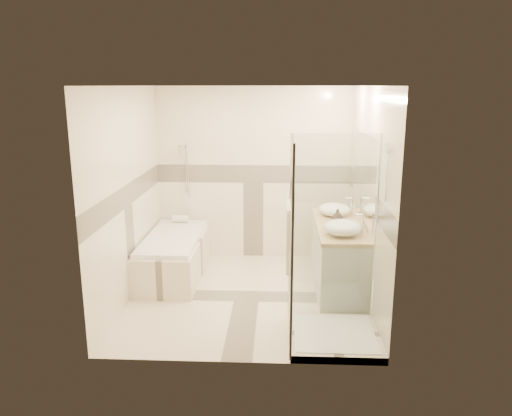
{
  "coord_description": "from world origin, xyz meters",
  "views": [
    {
      "loc": [
        0.38,
        -5.65,
        2.51
      ],
      "look_at": [
        0.1,
        0.25,
        1.05
      ],
      "focal_mm": 35.0,
      "sensor_mm": 36.0,
      "label": 1
    }
  ],
  "objects_px": {
    "shower_enclosure": "(323,291)",
    "amenity_bottle_b": "(337,216)",
    "vessel_sink_near": "(335,209)",
    "vessel_sink_far": "(343,228)",
    "bathtub": "(174,254)",
    "vanity": "(338,256)",
    "amenity_bottle_a": "(338,218)"
  },
  "relations": [
    {
      "from": "shower_enclosure",
      "to": "vessel_sink_far",
      "type": "distance_m",
      "value": 0.95
    },
    {
      "from": "vanity",
      "to": "amenity_bottle_b",
      "type": "xyz_separation_m",
      "value": [
        -0.02,
        0.05,
        0.51
      ]
    },
    {
      "from": "bathtub",
      "to": "vessel_sink_near",
      "type": "relative_size",
      "value": 4.13
    },
    {
      "from": "vanity",
      "to": "amenity_bottle_b",
      "type": "distance_m",
      "value": 0.51
    },
    {
      "from": "shower_enclosure",
      "to": "amenity_bottle_a",
      "type": "relative_size",
      "value": 14.51
    },
    {
      "from": "bathtub",
      "to": "amenity_bottle_b",
      "type": "bearing_deg",
      "value": -7.9
    },
    {
      "from": "vessel_sink_far",
      "to": "amenity_bottle_b",
      "type": "height_order",
      "value": "vessel_sink_far"
    },
    {
      "from": "bathtub",
      "to": "vanity",
      "type": "xyz_separation_m",
      "value": [
        2.15,
        -0.35,
        0.12
      ]
    },
    {
      "from": "vessel_sink_far",
      "to": "amenity_bottle_b",
      "type": "distance_m",
      "value": 0.53
    },
    {
      "from": "shower_enclosure",
      "to": "vessel_sink_far",
      "type": "height_order",
      "value": "shower_enclosure"
    },
    {
      "from": "bathtub",
      "to": "vessel_sink_near",
      "type": "xyz_separation_m",
      "value": [
        2.13,
        0.05,
        0.63
      ]
    },
    {
      "from": "amenity_bottle_b",
      "to": "bathtub",
      "type": "bearing_deg",
      "value": 172.1
    },
    {
      "from": "vanity",
      "to": "vessel_sink_near",
      "type": "height_order",
      "value": "vessel_sink_near"
    },
    {
      "from": "shower_enclosure",
      "to": "amenity_bottle_b",
      "type": "relative_size",
      "value": 11.9
    },
    {
      "from": "shower_enclosure",
      "to": "vessel_sink_far",
      "type": "relative_size",
      "value": 4.68
    },
    {
      "from": "amenity_bottle_a",
      "to": "amenity_bottle_b",
      "type": "distance_m",
      "value": 0.07
    },
    {
      "from": "vessel_sink_near",
      "to": "amenity_bottle_a",
      "type": "distance_m",
      "value": 0.41
    },
    {
      "from": "shower_enclosure",
      "to": "amenity_bottle_b",
      "type": "xyz_separation_m",
      "value": [
        0.27,
        1.32,
        0.43
      ]
    },
    {
      "from": "bathtub",
      "to": "amenity_bottle_b",
      "type": "xyz_separation_m",
      "value": [
        2.13,
        -0.3,
        0.63
      ]
    },
    {
      "from": "vessel_sink_near",
      "to": "amenity_bottle_a",
      "type": "relative_size",
      "value": 2.93
    },
    {
      "from": "vessel_sink_near",
      "to": "amenity_bottle_b",
      "type": "bearing_deg",
      "value": -90.0
    },
    {
      "from": "vessel_sink_near",
      "to": "vessel_sink_far",
      "type": "relative_size",
      "value": 0.94
    },
    {
      "from": "vessel_sink_far",
      "to": "vessel_sink_near",
      "type": "bearing_deg",
      "value": 90.0
    },
    {
      "from": "shower_enclosure",
      "to": "amenity_bottle_a",
      "type": "height_order",
      "value": "shower_enclosure"
    },
    {
      "from": "shower_enclosure",
      "to": "vessel_sink_near",
      "type": "height_order",
      "value": "shower_enclosure"
    },
    {
      "from": "bathtub",
      "to": "vessel_sink_far",
      "type": "height_order",
      "value": "vessel_sink_far"
    },
    {
      "from": "bathtub",
      "to": "shower_enclosure",
      "type": "relative_size",
      "value": 0.83
    },
    {
      "from": "shower_enclosure",
      "to": "vessel_sink_near",
      "type": "bearing_deg",
      "value": 80.72
    },
    {
      "from": "bathtub",
      "to": "shower_enclosure",
      "type": "bearing_deg",
      "value": -41.1
    },
    {
      "from": "shower_enclosure",
      "to": "amenity_bottle_b",
      "type": "distance_m",
      "value": 1.42
    },
    {
      "from": "bathtub",
      "to": "amenity_bottle_a",
      "type": "distance_m",
      "value": 2.25
    },
    {
      "from": "amenity_bottle_b",
      "to": "shower_enclosure",
      "type": "bearing_deg",
      "value": -101.63
    }
  ]
}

